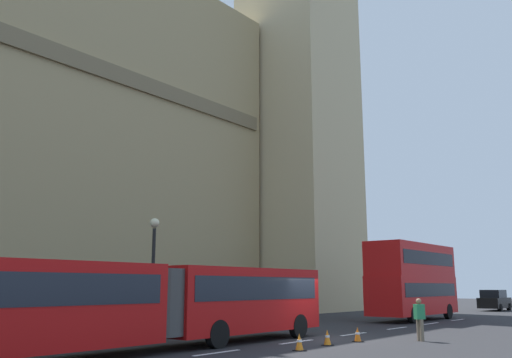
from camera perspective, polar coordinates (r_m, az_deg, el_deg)
The scene contains 10 objects.
ground_plane at distance 23.90m, azimuth 6.88°, elevation -16.43°, with size 160.00×160.00×0.00m, color #262628.
lane_centre_marking at distance 24.34m, azimuth 7.56°, elevation -16.31°, with size 34.40×0.16×0.01m.
articulated_bus at distance 19.42m, azimuth -10.83°, elevation -12.36°, with size 17.17×2.54×2.90m.
double_decker_bus at distance 37.53m, azimuth 16.26°, elevation -10.02°, with size 9.07×2.54×4.90m.
sedan_lead at distance 54.44m, azimuth 23.92°, elevation -11.66°, with size 4.40×1.86×1.85m.
traffic_cone_west at distance 19.43m, azimuth 4.61°, elevation -16.85°, with size 0.36×0.36×0.58m.
traffic_cone_middle at distance 21.23m, azimuth 7.56°, elevation -16.31°, with size 0.36×0.36×0.58m.
traffic_cone_east at distance 22.73m, azimuth 10.70°, elevation -15.88°, with size 0.36×0.36×0.58m.
street_lamp at distance 25.27m, azimuth -10.84°, elevation -9.09°, with size 0.44×0.44×5.27m.
pedestrian_near_cones at distance 23.59m, azimuth 16.93°, elevation -13.88°, with size 0.47×0.40×1.69m.
Camera 1 is at (-20.03, -12.86, 2.18)m, focal length 37.80 mm.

